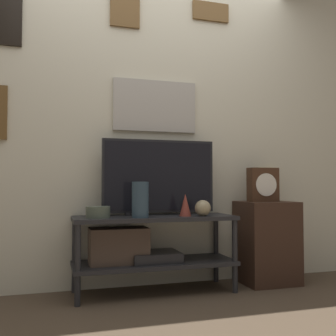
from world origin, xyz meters
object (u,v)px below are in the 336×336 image
mantel_clock (263,185)px  vase_slim_bronze (185,205)px  vase_round_glass (203,208)px  vase_wide_bowl (98,212)px  television (159,176)px  vase_tall_ceramic (140,200)px

mantel_clock → vase_slim_bronze: bearing=-172.6°
vase_slim_bronze → vase_round_glass: 0.13m
vase_slim_bronze → vase_wide_bowl: 0.64m
vase_slim_bronze → mantel_clock: 0.73m
television → vase_tall_ceramic: (-0.19, -0.19, -0.17)m
vase_tall_ceramic → vase_wide_bowl: 0.31m
television → vase_round_glass: bearing=-35.1°
vase_round_glass → television: bearing=144.9°
television → vase_wide_bowl: (-0.48, -0.14, -0.26)m
vase_tall_ceramic → vase_wide_bowl: bearing=168.6°
vase_tall_ceramic → vase_round_glass: bearing=-0.5°
vase_slim_bronze → mantel_clock: (0.70, 0.09, 0.15)m
vase_wide_bowl → vase_tall_ceramic: bearing=-11.4°
vase_tall_ceramic → vase_round_glass: vase_tall_ceramic is taller
vase_round_glass → mantel_clock: bearing=11.8°
television → vase_round_glass: television is taller
vase_round_glass → mantel_clock: 0.61m
vase_tall_ceramic → vase_wide_bowl: vase_tall_ceramic is taller
vase_tall_ceramic → vase_slim_bronze: 0.35m
mantel_clock → vase_round_glass: bearing=-168.2°
vase_slim_bronze → vase_wide_bowl: bearing=177.0°
television → mantel_clock: 0.87m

